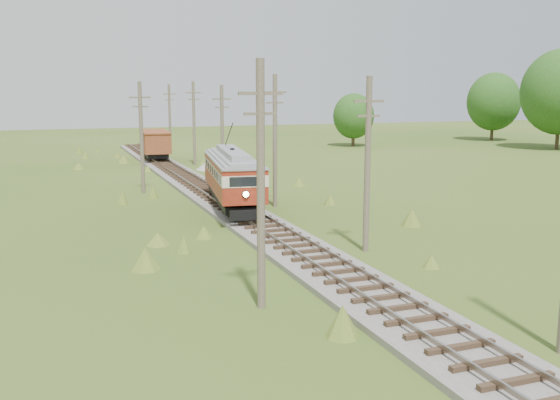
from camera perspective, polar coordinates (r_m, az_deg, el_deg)
name	(u,v)px	position (r m, az deg, el deg)	size (l,w,h in m)	color
railbed_main	(219,200)	(44.94, -5.60, 0.04)	(3.60, 96.00, 0.57)	#605B54
streetcar	(233,174)	(41.11, -4.35, 2.41)	(4.41, 11.81, 5.34)	black
gondola	(155,143)	(72.01, -11.36, 5.16)	(3.47, 8.92, 2.90)	black
gravel_pile	(213,164)	(63.76, -6.16, 3.27)	(3.20, 3.39, 1.16)	gray
utility_pole_r_2	(367,163)	(30.69, 8.00, 3.37)	(1.60, 0.30, 8.60)	brown
utility_pole_r_3	(275,140)	(42.48, -0.46, 5.54)	(1.60, 0.30, 9.00)	brown
utility_pole_r_4	(222,132)	(54.83, -5.31, 6.17)	(1.60, 0.30, 8.40)	brown
utility_pole_r_5	(194,122)	(67.52, -7.87, 7.04)	(1.60, 0.30, 8.90)	brown
utility_pole_r_6	(170,118)	(80.21, -10.05, 7.35)	(1.60, 0.30, 8.70)	brown
utility_pole_l_a	(261,184)	(22.22, -1.77, 1.51)	(1.60, 0.30, 9.00)	brown
utility_pole_l_b	(141,136)	(49.42, -12.55, 5.69)	(1.60, 0.30, 8.60)	brown
tree_right_5	(494,102)	(106.67, 18.94, 8.50)	(8.40, 8.40, 10.82)	#38281C
tree_mid_b	(354,116)	(90.79, 6.74, 7.63)	(5.88, 5.88, 7.57)	#38281C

